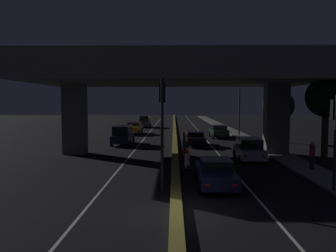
{
  "coord_description": "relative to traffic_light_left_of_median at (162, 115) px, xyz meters",
  "views": [
    {
      "loc": [
        -0.09,
        -12.41,
        4.3
      ],
      "look_at": [
        -0.76,
        24.67,
        1.65
      ],
      "focal_mm": 35.0,
      "sensor_mm": 36.0,
      "label": 1
    }
  ],
  "objects": [
    {
      "name": "traffic_light_right_of_median",
      "position": [
        8.12,
        0.01,
        -0.54
      ],
      "size": [
        0.3,
        0.49,
        4.64
      ],
      "color": "black",
      "rests_on": "ground_plane"
    },
    {
      "name": "car_taxi_yellow_second_oncoming",
      "position": [
        -4.92,
        29.26,
        -2.86
      ],
      "size": [
        2.04,
        4.82,
        1.6
      ],
      "rotation": [
        0.0,
        0.0,
        -1.6
      ],
      "color": "gold",
      "rests_on": "ground_plane"
    },
    {
      "name": "motorcycle_white_filtering_near",
      "position": [
        1.37,
        4.4,
        -3.09
      ],
      "size": [
        0.34,
        1.81,
        1.44
      ],
      "rotation": [
        0.0,
        0.0,
        1.64
      ],
      "color": "black",
      "rests_on": "ground_plane"
    },
    {
      "name": "roadside_tree_kerbside_mid",
      "position": [
        11.82,
        20.09,
        0.25
      ],
      "size": [
        3.38,
        3.38,
        5.66
      ],
      "color": "#2D2116",
      "rests_on": "ground_plane"
    },
    {
      "name": "car_dark_green_fourth",
      "position": [
        6.06,
        24.87,
        -2.9
      ],
      "size": [
        2.12,
        4.59,
        1.52
      ],
      "rotation": [
        0.0,
        0.0,
        1.6
      ],
      "color": "black",
      "rests_on": "ground_plane"
    },
    {
      "name": "street_lamp",
      "position": [
        8.48,
        26.4,
        1.28
      ],
      "size": [
        2.84,
        0.32,
        8.39
      ],
      "color": "#2D2D30",
      "rests_on": "ground_plane"
    },
    {
      "name": "elevated_overpass",
      "position": [
        0.65,
        11.78,
        3.08
      ],
      "size": [
        23.18,
        11.42,
        8.92
      ],
      "color": "slate",
      "rests_on": "ground_plane"
    },
    {
      "name": "ground_plane",
      "position": [
        0.65,
        -3.04,
        -3.71
      ],
      "size": [
        200.0,
        200.0,
        0.0
      ],
      "primitive_type": "plane",
      "color": "black"
    },
    {
      "name": "car_silver_second",
      "position": [
        6.15,
        8.77,
        -2.84
      ],
      "size": [
        2.09,
        4.32,
        1.68
      ],
      "rotation": [
        0.0,
        0.0,
        1.53
      ],
      "color": "gray",
      "rests_on": "ground_plane"
    },
    {
      "name": "motorcycle_black_filtering_far",
      "position": [
        1.54,
        17.76,
        -3.11
      ],
      "size": [
        0.33,
        1.83,
        1.4
      ],
      "rotation": [
        0.0,
        0.0,
        1.6
      ],
      "color": "black",
      "rests_on": "ground_plane"
    },
    {
      "name": "car_dark_blue_lead",
      "position": [
        2.68,
        1.19,
        -2.98
      ],
      "size": [
        1.94,
        4.78,
        1.44
      ],
      "rotation": [
        0.0,
        0.0,
        1.56
      ],
      "color": "#141938",
      "rests_on": "ground_plane"
    },
    {
      "name": "car_black_third",
      "position": [
        2.64,
        17.14,
        -2.98
      ],
      "size": [
        2.08,
        4.44,
        1.41
      ],
      "rotation": [
        0.0,
        0.0,
        1.6
      ],
      "color": "black",
      "rests_on": "ground_plane"
    },
    {
      "name": "lane_line_right_inner",
      "position": [
        4.31,
        31.96,
        -3.7
      ],
      "size": [
        0.12,
        126.0,
        0.0
      ],
      "primitive_type": "cube",
      "color": "beige",
      "rests_on": "ground_plane"
    },
    {
      "name": "motorcycle_red_filtering_mid",
      "position": [
        1.39,
        10.49,
        -3.12
      ],
      "size": [
        0.32,
        1.88,
        1.38
      ],
      "rotation": [
        0.0,
        0.0,
        1.56
      ],
      "color": "black",
      "rests_on": "ground_plane"
    },
    {
      "name": "pedestrian_on_sidewalk",
      "position": [
        9.22,
        5.0,
        -2.68
      ],
      "size": [
        0.34,
        0.34,
        1.76
      ],
      "color": "black",
      "rests_on": "sidewalk_right"
    },
    {
      "name": "roadside_tree_kerbside_near",
      "position": [
        11.45,
        8.25,
        0.91
      ],
      "size": [
        2.88,
        2.88,
        6.15
      ],
      "color": "#38281C",
      "rests_on": "ground_plane"
    },
    {
      "name": "traffic_light_left_of_median",
      "position": [
        0.0,
        0.0,
        0.0
      ],
      "size": [
        0.3,
        0.49,
        5.46
      ],
      "color": "black",
      "rests_on": "ground_plane"
    },
    {
      "name": "sidewalk_right",
      "position": [
        9.1,
        24.96,
        -3.64
      ],
      "size": [
        2.17,
        126.0,
        0.13
      ],
      "primitive_type": "cube",
      "color": "slate",
      "rests_on": "ground_plane"
    },
    {
      "name": "median_divider",
      "position": [
        0.65,
        31.96,
        -3.58
      ],
      "size": [
        0.49,
        126.0,
        0.25
      ],
      "primitive_type": "cube",
      "color": "olive",
      "rests_on": "ground_plane"
    },
    {
      "name": "car_grey_third_oncoming",
      "position": [
        -4.51,
        41.6,
        -2.68
      ],
      "size": [
        1.92,
        4.45,
        1.99
      ],
      "rotation": [
        0.0,
        0.0,
        -1.59
      ],
      "color": "#515459",
      "rests_on": "ground_plane"
    },
    {
      "name": "car_dark_blue_lead_oncoming",
      "position": [
        -4.69,
        17.84,
        -2.69
      ],
      "size": [
        2.0,
        4.48,
        1.95
      ],
      "rotation": [
        0.0,
        0.0,
        -1.58
      ],
      "color": "#141938",
      "rests_on": "ground_plane"
    },
    {
      "name": "lane_line_left_inner",
      "position": [
        -3.01,
        31.96,
        -3.7
      ],
      "size": [
        0.12,
        126.0,
        0.0
      ],
      "primitive_type": "cube",
      "color": "beige",
      "rests_on": "ground_plane"
    }
  ]
}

